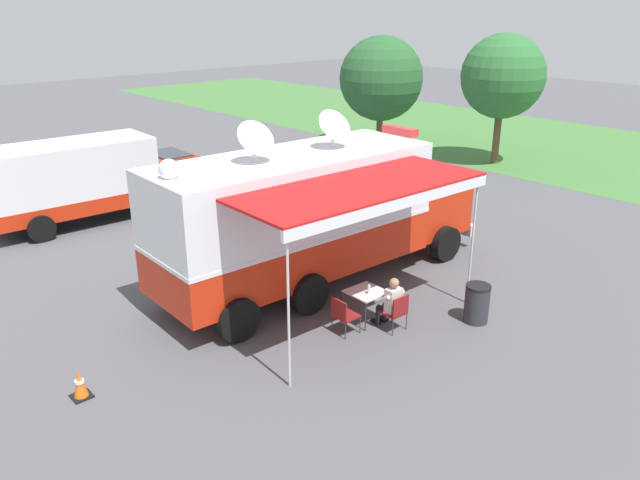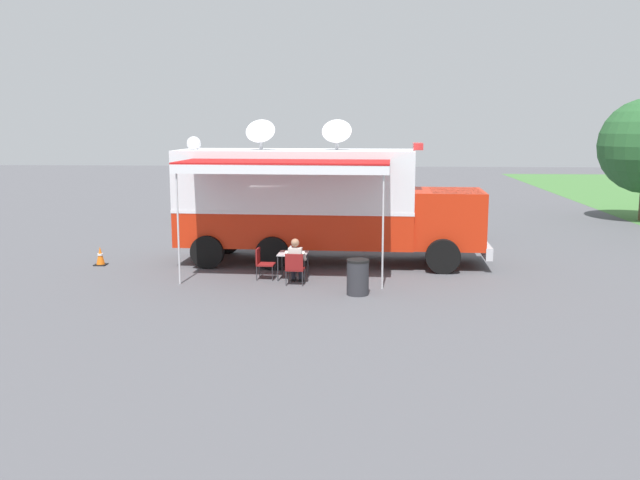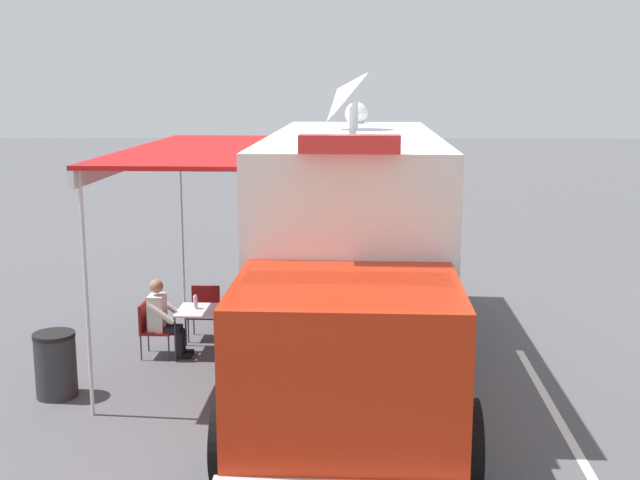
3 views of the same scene
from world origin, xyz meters
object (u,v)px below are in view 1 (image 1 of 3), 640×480
folding_table (366,294)px  folding_chair_at_table (396,310)px  traffic_cone (80,384)px  water_bottle (369,289)px  command_truck (318,211)px  folding_chair_beside_table (343,313)px  trash_bin (477,303)px  car_behind_truck (290,179)px  seated_responder (390,301)px  support_truck (88,180)px

folding_table → folding_chair_at_table: bearing=9.3°
traffic_cone → water_bottle: bearing=75.3°
command_truck → folding_chair_beside_table: bearing=-30.8°
command_truck → folding_chair_at_table: size_ratio=11.00×
folding_chair_at_table → trash_bin: trash_bin is taller
trash_bin → car_behind_truck: (-9.88, 2.65, 0.42)m
folding_table → seated_responder: size_ratio=0.66×
folding_chair_at_table → car_behind_truck: size_ratio=0.21×
car_behind_truck → command_truck: bearing=-33.7°
seated_responder → support_truck: bearing=-171.1°
command_truck → folding_table: bearing=-14.6°
folding_chair_at_table → traffic_cone: folding_chair_at_table is taller
folding_chair_at_table → support_truck: (-11.95, -1.84, 0.87)m
seated_responder → support_truck: support_truck is taller
folding_chair_at_table → traffic_cone: size_ratio=1.50×
folding_chair_beside_table → support_truck: (-11.26, -0.86, 0.87)m
folding_table → car_behind_truck: 9.29m
trash_bin → car_behind_truck: size_ratio=0.21×
command_truck → support_truck: 9.14m
folding_chair_at_table → water_bottle: bearing=-165.1°
traffic_cone → folding_chair_at_table: bearing=70.0°
command_truck → folding_chair_beside_table: size_ratio=11.00×
folding_chair_at_table → car_behind_truck: (-8.93, 4.35, 0.37)m
water_bottle → folding_chair_beside_table: 0.86m
command_truck → folding_chair_beside_table: 3.18m
folding_chair_at_table → car_behind_truck: bearing=154.1°
folding_chair_at_table → seated_responder: bearing=178.0°
folding_chair_at_table → trash_bin: bearing=60.9°
folding_table → seated_responder: (0.61, 0.14, -0.02)m
trash_bin → support_truck: support_truck is taller
folding_table → folding_chair_beside_table: bearing=-82.4°
seated_responder → water_bottle: bearing=-159.1°
command_truck → water_bottle: (2.45, -0.65, -1.11)m
folding_chair_beside_table → folding_chair_at_table: bearing=55.0°
water_bottle → support_truck: bearing=-171.6°
folding_table → support_truck: size_ratio=0.12×
support_truck → car_behind_truck: size_ratio=1.63×
folding_chair_at_table → folding_chair_beside_table: (-0.69, -0.98, 0.00)m
command_truck → support_truck: (-8.82, -2.31, -0.56)m
folding_chair_beside_table → trash_bin: trash_bin is taller
command_truck → folding_chair_beside_table: command_truck is taller
seated_responder → trash_bin: (1.13, 1.69, -0.20)m
command_truck → folding_table: command_truck is taller
seated_responder → trash_bin: size_ratio=1.37×
water_bottle → seated_responder: bearing=20.9°
water_bottle → car_behind_truck: (-8.26, 4.53, 0.05)m
traffic_cone → command_truck: bearing=97.3°
support_truck → trash_bin: bearing=15.4°
seated_responder → traffic_cone: 6.58m
command_truck → traffic_cone: (0.86, -6.70, -1.67)m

